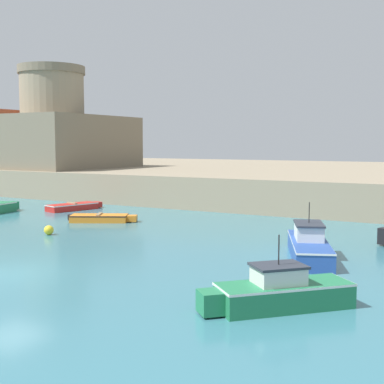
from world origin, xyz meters
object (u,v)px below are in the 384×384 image
Objects in this scene: dinghy_red_2 at (74,206)px; mooring_buoy at (49,230)px; dinghy_orange_1 at (101,218)px; motorboat_blue_0 at (309,245)px; motorboat_green_3 at (280,292)px; fortress at (53,134)px.

mooring_buoy is at bearing -55.01° from dinghy_red_2.
dinghy_orange_1 reaches higher than mooring_buoy.
dinghy_red_2 is (-20.28, 7.62, -0.29)m from motorboat_blue_0.
mooring_buoy is at bearing 158.29° from motorboat_green_3.
motorboat_green_3 is at bearing -35.26° from dinghy_orange_1.
dinghy_orange_1 is at bearing -39.14° from fortress.
fortress is (-18.99, 20.16, 5.63)m from mooring_buoy.
mooring_buoy is at bearing -174.75° from motorboat_blue_0.
motorboat_green_3 reaches higher than mooring_buoy.
fortress reaches higher than mooring_buoy.
motorboat_green_3 is 16.62m from mooring_buoy.
motorboat_green_3 is 43.66m from fortress.
dinghy_red_2 is at bearing 146.60° from dinghy_orange_1.
mooring_buoy is 28.26m from fortress.
motorboat_blue_0 reaches higher than dinghy_orange_1.
dinghy_orange_1 is at bearing -33.40° from dinghy_red_2.
motorboat_green_3 is at bearing -21.71° from mooring_buoy.
fortress reaches higher than dinghy_red_2.
motorboat_blue_0 is 14.10m from mooring_buoy.
motorboat_blue_0 is at bearing 5.25° from mooring_buoy.
motorboat_blue_0 is 38.41m from fortress.
dinghy_orange_1 is 0.93× the size of dinghy_red_2.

